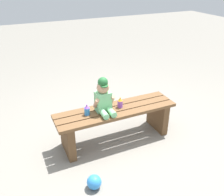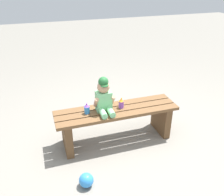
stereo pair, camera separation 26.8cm
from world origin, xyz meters
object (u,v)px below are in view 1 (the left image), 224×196
at_px(park_bench, 116,119).
at_px(child_figure, 104,97).
at_px(sippy_cup_left, 87,110).
at_px(sippy_cup_right, 120,103).
at_px(toy_ball, 94,182).

distance_m(park_bench, child_figure, 0.35).
bearing_deg(sippy_cup_left, sippy_cup_right, 0.00).
distance_m(sippy_cup_left, sippy_cup_right, 0.40).
height_order(sippy_cup_right, toy_ball, sippy_cup_right).
relative_size(park_bench, toy_ball, 10.10).
bearing_deg(sippy_cup_right, toy_ball, -132.48).
height_order(child_figure, toy_ball, child_figure).
height_order(park_bench, child_figure, child_figure).
relative_size(sippy_cup_left, sippy_cup_right, 1.00).
xyz_separation_m(sippy_cup_right, toy_ball, (-0.57, -0.62, -0.41)).
relative_size(park_bench, sippy_cup_left, 11.42).
distance_m(child_figure, sippy_cup_left, 0.23).
xyz_separation_m(sippy_cup_left, toy_ball, (-0.17, -0.62, -0.41)).
distance_m(sippy_cup_right, toy_ball, 0.94).
bearing_deg(sippy_cup_right, park_bench, -163.38).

